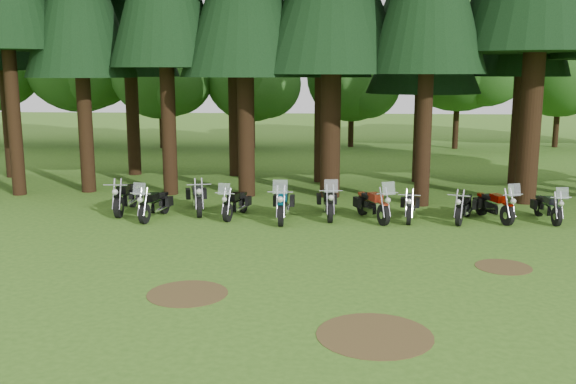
# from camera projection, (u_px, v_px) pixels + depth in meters

# --- Properties ---
(ground) EXTENTS (120.00, 120.00, 0.00)m
(ground) POSITION_uv_depth(u_px,v_px,m) (324.00, 269.00, 15.95)
(ground) COLOR #37661C
(ground) RESTS_ON ground
(decid_1) EXTENTS (7.91, 7.69, 9.88)m
(decid_1) POSITION_uv_depth(u_px,v_px,m) (83.00, 56.00, 41.23)
(decid_1) COLOR #311E10
(decid_1) RESTS_ON ground
(decid_2) EXTENTS (6.72, 6.53, 8.40)m
(decid_2) POSITION_uv_depth(u_px,v_px,m) (164.00, 69.00, 40.05)
(decid_2) COLOR #311E10
(decid_2) RESTS_ON ground
(decid_3) EXTENTS (6.12, 5.95, 7.65)m
(decid_3) POSITION_uv_depth(u_px,v_px,m) (256.00, 77.00, 40.08)
(decid_3) COLOR #311E10
(decid_3) RESTS_ON ground
(decid_4) EXTENTS (5.93, 5.76, 7.41)m
(decid_4) POSITION_uv_depth(u_px,v_px,m) (356.00, 79.00, 40.83)
(decid_4) COLOR #311E10
(decid_4) RESTS_ON ground
(decid_5) EXTENTS (8.45, 8.21, 10.56)m
(decid_5) POSITION_uv_depth(u_px,v_px,m) (466.00, 48.00, 39.42)
(decid_5) COLOR #311E10
(decid_5) RESTS_ON ground
(decid_6) EXTENTS (7.06, 6.86, 8.82)m
(decid_6) POSITION_uv_depth(u_px,v_px,m) (567.00, 66.00, 40.43)
(decid_6) COLOR #311E10
(decid_6) RESTS_ON ground
(dirt_patch_0) EXTENTS (1.80, 1.80, 0.01)m
(dirt_patch_0) POSITION_uv_depth(u_px,v_px,m) (187.00, 293.00, 14.20)
(dirt_patch_0) COLOR #4C3D1E
(dirt_patch_0) RESTS_ON ground
(dirt_patch_1) EXTENTS (1.40, 1.40, 0.01)m
(dirt_patch_1) POSITION_uv_depth(u_px,v_px,m) (503.00, 267.00, 16.13)
(dirt_patch_1) COLOR #4C3D1E
(dirt_patch_1) RESTS_ON ground
(dirt_patch_2) EXTENTS (2.20, 2.20, 0.01)m
(dirt_patch_2) POSITION_uv_depth(u_px,v_px,m) (375.00, 335.00, 11.96)
(dirt_patch_2) COLOR #4C3D1E
(dirt_patch_2) RESTS_ON ground
(motorcycle_0) EXTENTS (0.37, 2.45, 0.99)m
(motorcycle_0) POSITION_uv_depth(u_px,v_px,m) (126.00, 198.00, 22.31)
(motorcycle_0) COLOR black
(motorcycle_0) RESTS_ON ground
(motorcycle_1) EXTENTS (0.64, 2.22, 1.40)m
(motorcycle_1) POSITION_uv_depth(u_px,v_px,m) (154.00, 205.00, 21.34)
(motorcycle_1) COLOR black
(motorcycle_1) RESTS_ON ground
(motorcycle_2) EXTENTS (0.81, 2.41, 1.00)m
(motorcycle_2) POSITION_uv_depth(u_px,v_px,m) (197.00, 198.00, 22.34)
(motorcycle_2) COLOR black
(motorcycle_2) RESTS_ON ground
(motorcycle_3) EXTENTS (0.70, 2.11, 1.33)m
(motorcycle_3) POSITION_uv_depth(u_px,v_px,m) (235.00, 204.00, 21.57)
(motorcycle_3) COLOR black
(motorcycle_3) RESTS_ON ground
(motorcycle_4) EXTENTS (0.46, 2.46, 1.55)m
(motorcycle_4) POSITION_uv_depth(u_px,v_px,m) (283.00, 205.00, 21.10)
(motorcycle_4) COLOR black
(motorcycle_4) RESTS_ON ground
(motorcycle_5) EXTENTS (0.53, 2.35, 1.48)m
(motorcycle_5) POSITION_uv_depth(u_px,v_px,m) (328.00, 203.00, 21.56)
(motorcycle_5) COLOR black
(motorcycle_5) RESTS_ON ground
(motorcycle_6) EXTENTS (1.14, 2.26, 1.46)m
(motorcycle_6) POSITION_uv_depth(u_px,v_px,m) (373.00, 206.00, 21.12)
(motorcycle_6) COLOR black
(motorcycle_6) RESTS_ON ground
(motorcycle_7) EXTENTS (0.43, 2.12, 0.86)m
(motorcycle_7) POSITION_uv_depth(u_px,v_px,m) (410.00, 207.00, 21.22)
(motorcycle_7) COLOR black
(motorcycle_7) RESTS_ON ground
(motorcycle_8) EXTENTS (0.92, 2.04, 0.87)m
(motorcycle_8) POSITION_uv_depth(u_px,v_px,m) (464.00, 208.00, 21.03)
(motorcycle_8) COLOR black
(motorcycle_8) RESTS_ON ground
(motorcycle_9) EXTENTS (0.96, 2.20, 1.41)m
(motorcycle_9) POSITION_uv_depth(u_px,v_px,m) (494.00, 206.00, 21.11)
(motorcycle_9) COLOR black
(motorcycle_9) RESTS_ON ground
(motorcycle_10) EXTENTS (0.45, 2.07, 1.30)m
(motorcycle_10) POSITION_uv_depth(u_px,v_px,m) (548.00, 208.00, 21.01)
(motorcycle_10) COLOR black
(motorcycle_10) RESTS_ON ground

